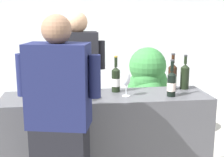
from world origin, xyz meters
TOP-DOWN VIEW (x-y plane):
  - wall_back at (0.00, 2.60)m, footprint 8.00×0.10m
  - counter at (0.00, 0.00)m, footprint 1.81×0.51m
  - wine_bottle_0 at (-0.61, -0.07)m, footprint 0.08×0.08m
  - wine_bottle_1 at (0.10, 0.12)m, footprint 0.08×0.08m
  - wine_bottle_2 at (0.76, 0.14)m, footprint 0.08×0.08m
  - wine_bottle_3 at (0.55, -0.10)m, footprint 0.07×0.07m
  - wine_bottle_4 at (0.64, 0.13)m, footprint 0.08×0.08m
  - wine_bottle_5 at (-0.52, -0.00)m, footprint 0.07×0.07m
  - wine_bottle_6 at (-0.35, 0.07)m, footprint 0.08×0.08m
  - wine_bottle_7 at (-0.61, 0.03)m, footprint 0.08×0.08m
  - wine_bottle_8 at (-0.47, 0.13)m, footprint 0.08×0.08m
  - wine_glass at (0.17, -0.04)m, footprint 0.07×0.07m
  - ice_bucket at (-0.35, -0.14)m, footprint 0.22×0.22m
  - person_server at (-0.23, 0.55)m, footprint 0.56×0.25m
  - person_guest at (-0.39, -0.58)m, footprint 0.56×0.33m
  - potted_shrub at (0.69, 1.22)m, footprint 0.52×0.60m

SIDE VIEW (x-z plane):
  - counter at x=0.00m, z-range 0.00..0.98m
  - potted_shrub at x=0.69m, z-range 0.11..1.37m
  - person_guest at x=-0.39m, z-range -0.02..1.66m
  - person_server at x=-0.23m, z-range -0.02..1.68m
  - ice_bucket at x=-0.35m, z-range 0.98..1.19m
  - wine_bottle_8 at x=-0.47m, z-range 0.94..1.24m
  - wine_bottle_3 at x=0.55m, z-range 0.93..1.25m
  - wine_bottle_0 at x=-0.61m, z-range 0.94..1.23m
  - wine_bottle_7 at x=-0.61m, z-range 0.94..1.25m
  - wine_bottle_1 at x=0.10m, z-range 0.93..1.26m
  - wine_bottle_4 at x=0.64m, z-range 0.93..1.27m
  - wine_bottle_2 at x=0.76m, z-range 0.94..1.27m
  - wine_bottle_6 at x=-0.35m, z-range 0.94..1.28m
  - wine_bottle_5 at x=-0.52m, z-range 0.93..1.29m
  - wine_glass at x=0.17m, z-range 1.02..1.23m
  - wall_back at x=0.00m, z-range 0.00..2.80m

